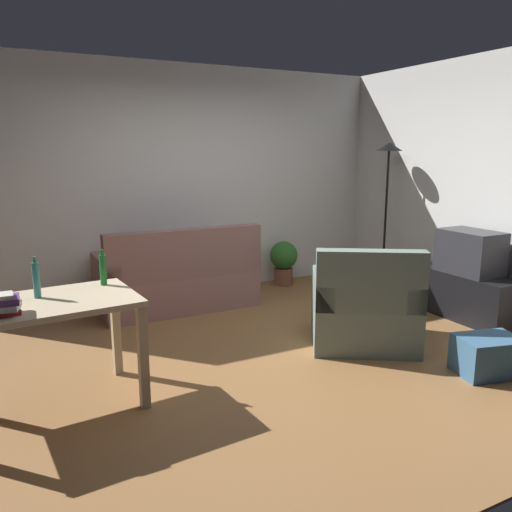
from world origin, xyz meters
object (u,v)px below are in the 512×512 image
at_px(tv_stand, 466,295).
at_px(bottle_green, 103,269).
at_px(storage_box, 488,356).
at_px(tv, 470,252).
at_px(book_stack, 1,305).
at_px(torchiere_lamp, 388,176).
at_px(potted_plant, 284,260).
at_px(bottle_tall, 36,280).
at_px(couch, 178,281).
at_px(desk, 42,318).
at_px(armchair, 364,310).

xyz_separation_m(tv_stand, bottle_green, (-3.62, 0.17, 0.64)).
bearing_deg(storage_box, tv_stand, 47.34).
height_order(tv, book_stack, tv).
bearing_deg(torchiere_lamp, bottle_green, -162.87).
bearing_deg(potted_plant, torchiere_lamp, -35.19).
bearing_deg(tv, storage_box, 137.24).
height_order(tv_stand, bottle_tall, bottle_tall).
relative_size(couch, book_stack, 7.36).
bearing_deg(desk, couch, 44.91).
bearing_deg(storage_box, bottle_green, 155.55).
bearing_deg(desk, bottle_tall, 90.30).
relative_size(couch, bottle_tall, 6.04).
xyz_separation_m(tv_stand, bottle_tall, (-4.08, 0.04, 0.64)).
distance_m(storage_box, bottle_green, 3.01).
xyz_separation_m(storage_box, bottle_green, (-2.66, 1.21, 0.73)).
distance_m(tv, potted_plant, 2.29).
height_order(desk, potted_plant, desk).
distance_m(couch, torchiere_lamp, 2.82).
bearing_deg(bottle_tall, storage_box, -19.08).
relative_size(desk, storage_box, 2.61).
relative_size(potted_plant, book_stack, 2.49).
bearing_deg(torchiere_lamp, couch, 170.84).
bearing_deg(torchiere_lamp, tv, -89.84).
distance_m(storage_box, book_stack, 3.49).
height_order(couch, storage_box, couch).
bearing_deg(bottle_tall, tv, -0.51).
relative_size(desk, bottle_tall, 4.48).
bearing_deg(torchiere_lamp, armchair, -135.77).
distance_m(armchair, storage_box, 1.06).
distance_m(tv_stand, potted_plant, 2.26).
xyz_separation_m(torchiere_lamp, armchair, (-1.43, -1.39, -1.09)).
relative_size(storage_box, bottle_green, 1.83).
bearing_deg(torchiere_lamp, storage_box, -112.41).
relative_size(armchair, book_stack, 5.27).
relative_size(torchiere_lamp, potted_plant, 3.18).
bearing_deg(couch, bottle_green, 55.09).
xyz_separation_m(desk, storage_box, (3.11, -0.97, -0.50)).
height_order(tv, torchiere_lamp, torchiere_lamp).
height_order(storage_box, bottle_tall, bottle_tall).
height_order(couch, armchair, same).
bearing_deg(book_stack, potted_plant, 34.81).
bearing_deg(book_stack, bottle_green, 32.68).
height_order(tv_stand, tv, tv).
xyz_separation_m(storage_box, book_stack, (-3.34, 0.78, 0.68)).
xyz_separation_m(couch, bottle_tall, (-1.52, -1.66, 0.58)).
height_order(tv_stand, armchair, armchair).
xyz_separation_m(couch, potted_plant, (1.53, 0.31, 0.02)).
bearing_deg(tv, torchiere_lamp, 0.16).
xyz_separation_m(tv, bottle_tall, (-4.08, 0.04, 0.18)).
relative_size(tv, potted_plant, 1.05).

